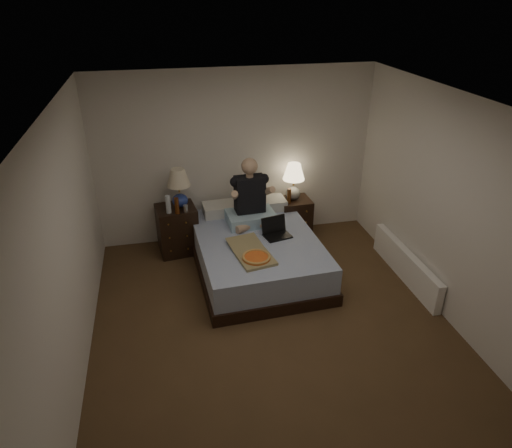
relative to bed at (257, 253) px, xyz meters
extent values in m
cube|color=brown|center=(-0.07, -1.17, -0.25)|extent=(4.00, 4.50, 0.00)
cube|color=white|center=(-0.07, -1.17, 2.25)|extent=(4.00, 4.50, 0.00)
cube|color=silver|center=(-0.07, 1.08, 1.00)|extent=(4.00, 0.00, 2.50)
cube|color=silver|center=(-0.07, -3.42, 1.00)|extent=(4.00, 0.00, 2.50)
cube|color=silver|center=(-2.07, -1.17, 1.00)|extent=(0.00, 4.50, 2.50)
cube|color=silver|center=(1.93, -1.17, 1.00)|extent=(0.00, 4.50, 2.50)
cube|color=#506AA1|center=(0.00, 0.00, 0.00)|extent=(1.61, 2.10, 0.51)
cube|color=black|center=(-1.00, 0.74, 0.09)|extent=(0.59, 0.54, 0.70)
cube|color=black|center=(0.77, 0.83, 0.05)|extent=(0.48, 0.44, 0.60)
cylinder|color=silver|center=(-1.10, 0.59, 0.57)|extent=(0.07, 0.07, 0.25)
cylinder|color=#B9BAB5|center=(-0.87, 0.57, 0.49)|extent=(0.07, 0.07, 0.10)
cylinder|color=#4F240B|center=(-0.99, 0.54, 0.56)|extent=(0.06, 0.06, 0.23)
cylinder|color=#53280B|center=(0.64, 0.73, 0.46)|extent=(0.06, 0.06, 0.23)
cube|color=white|center=(1.86, -0.61, -0.05)|extent=(0.10, 1.60, 0.40)
camera|label=1|loc=(-1.13, -5.10, 3.19)|focal=32.00mm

